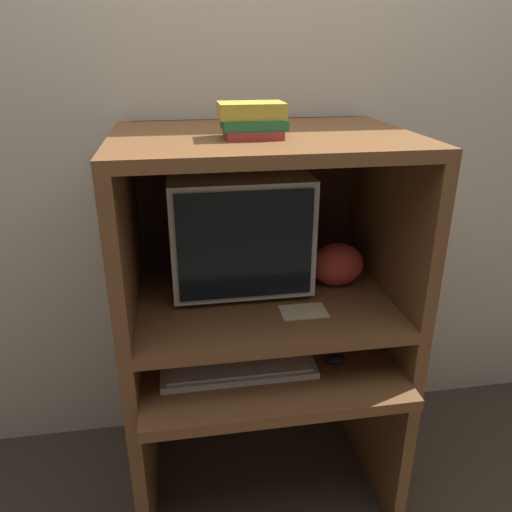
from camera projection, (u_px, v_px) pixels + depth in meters
name	position (u px, v px, depth m)	size (l,w,h in m)	color
wall_back	(244.00, 120.00, 1.81)	(6.00, 0.06, 2.60)	beige
desk_base	(264.00, 402.00, 1.76)	(0.88, 0.73, 0.61)	brown
desk_monitor_shelf	(262.00, 304.00, 1.67)	(0.88, 0.65, 0.18)	brown
hutch_upper	(261.00, 187.00, 1.55)	(0.88, 0.65, 0.52)	brown
crt_monitor	(237.00, 226.00, 1.66)	(0.44, 0.40, 0.39)	beige
keyboard	(239.00, 370.00, 1.54)	(0.48, 0.14, 0.03)	beige
mouse	(335.00, 359.00, 1.58)	(0.07, 0.04, 0.03)	black
snack_bag	(337.00, 264.00, 1.69)	(0.18, 0.14, 0.15)	#BC382D
book_stack	(252.00, 120.00, 1.36)	(0.18, 0.13, 0.09)	maroon
paper_card	(303.00, 311.00, 1.53)	(0.14, 0.09, 0.00)	#CCB28C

